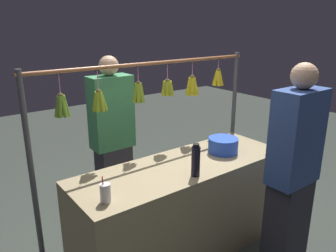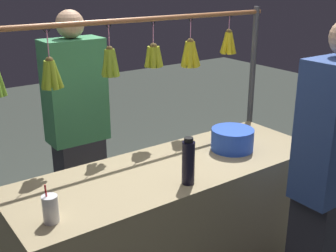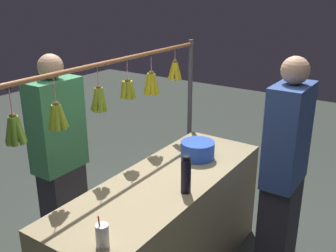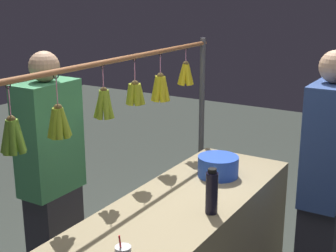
# 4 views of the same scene
# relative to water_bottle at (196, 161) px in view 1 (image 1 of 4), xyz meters

# --- Properties ---
(ground_plane) EXTENTS (12.00, 12.00, 0.00)m
(ground_plane) POSITION_rel_water_bottle_xyz_m (-0.06, -0.22, -1.00)
(ground_plane) COLOR #383F38
(market_counter) EXTENTS (1.96, 0.67, 0.87)m
(market_counter) POSITION_rel_water_bottle_xyz_m (-0.06, -0.22, -0.56)
(market_counter) COLOR tan
(market_counter) RESTS_ON ground
(display_rack) EXTENTS (2.29, 0.13, 1.72)m
(display_rack) POSITION_rel_water_bottle_xyz_m (-0.07, -0.68, 0.26)
(display_rack) COLOR #4C4C51
(display_rack) RESTS_ON ground
(water_bottle) EXTENTS (0.07, 0.07, 0.27)m
(water_bottle) POSITION_rel_water_bottle_xyz_m (0.00, 0.00, 0.00)
(water_bottle) COLOR black
(water_bottle) RESTS_ON market_counter
(blue_bucket) EXTENTS (0.27, 0.27, 0.14)m
(blue_bucket) POSITION_rel_water_bottle_xyz_m (-0.53, -0.22, -0.06)
(blue_bucket) COLOR blue
(blue_bucket) RESTS_ON market_counter
(drink_cup) EXTENTS (0.07, 0.07, 0.19)m
(drink_cup) POSITION_rel_water_bottle_xyz_m (0.75, -0.06, -0.06)
(drink_cup) COLOR silver
(drink_cup) RESTS_ON market_counter
(vendor_person) EXTENTS (0.41, 0.22, 1.73)m
(vendor_person) POSITION_rel_water_bottle_xyz_m (0.16, -1.07, -0.14)
(vendor_person) COLOR #2D2D38
(vendor_person) RESTS_ON ground
(customer_person) EXTENTS (0.42, 0.23, 1.76)m
(customer_person) POSITION_rel_water_bottle_xyz_m (-0.58, 0.48, -0.13)
(customer_person) COLOR #2D2D38
(customer_person) RESTS_ON ground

